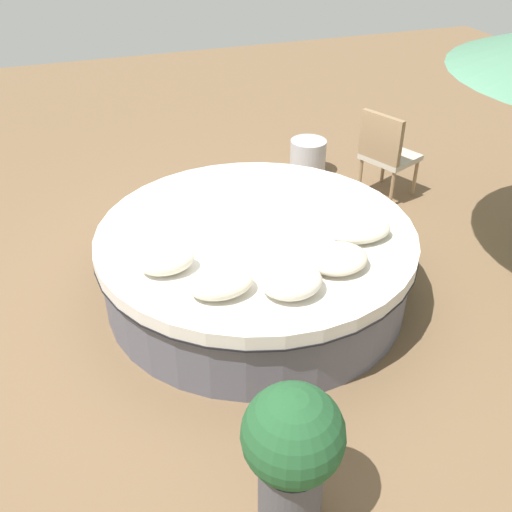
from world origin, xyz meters
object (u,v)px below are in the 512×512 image
at_px(round_bed, 256,262).
at_px(side_table, 308,157).
at_px(planter, 292,449).
at_px(throw_pillow_4, 361,231).
at_px(throw_pillow_2, 291,280).
at_px(throw_pillow_0, 166,261).
at_px(patio_chair, 386,150).
at_px(throw_pillow_1, 221,283).
at_px(throw_pillow_3, 337,258).

bearing_deg(round_bed, side_table, 56.04).
bearing_deg(planter, throw_pillow_4, 52.39).
height_order(throw_pillow_2, side_table, throw_pillow_2).
relative_size(throw_pillow_0, throw_pillow_2, 0.94).
xyz_separation_m(throw_pillow_2, planter, (-0.47, -1.18, -0.18)).
xyz_separation_m(round_bed, side_table, (1.39, 2.06, -0.12)).
distance_m(throw_pillow_0, patio_chair, 3.15).
distance_m(round_bed, throw_pillow_1, 0.97).
bearing_deg(side_table, throw_pillow_1, -124.39).
xyz_separation_m(throw_pillow_3, throw_pillow_4, (0.36, 0.29, -0.00)).
height_order(throw_pillow_3, throw_pillow_4, throw_pillow_3).
height_order(throw_pillow_0, throw_pillow_4, throw_pillow_0).
distance_m(throw_pillow_1, patio_chair, 3.12).
height_order(throw_pillow_3, side_table, throw_pillow_3).
xyz_separation_m(throw_pillow_2, throw_pillow_3, (0.44, 0.17, -0.02)).
distance_m(throw_pillow_0, planter, 1.75).
height_order(round_bed, planter, planter).
bearing_deg(planter, side_table, 65.10).
bearing_deg(side_table, throw_pillow_0, -132.61).
height_order(round_bed, side_table, round_bed).
height_order(throw_pillow_2, patio_chair, patio_chair).
distance_m(throw_pillow_3, throw_pillow_4, 0.46).
height_order(patio_chair, planter, patio_chair).
bearing_deg(throw_pillow_4, side_table, 75.35).
bearing_deg(planter, throw_pillow_3, 56.12).
bearing_deg(side_table, planter, -114.90).
distance_m(throw_pillow_1, throw_pillow_4, 1.29).
height_order(throw_pillow_2, throw_pillow_4, throw_pillow_2).
bearing_deg(patio_chair, throw_pillow_1, -73.87).
bearing_deg(throw_pillow_1, throw_pillow_3, 1.22).
height_order(throw_pillow_1, planter, planter).
height_order(throw_pillow_0, throw_pillow_1, throw_pillow_0).
bearing_deg(throw_pillow_3, round_bed, 119.00).
xyz_separation_m(throw_pillow_2, throw_pillow_4, (0.79, 0.46, -0.02)).
height_order(throw_pillow_2, throw_pillow_3, throw_pillow_2).
bearing_deg(side_table, throw_pillow_2, -116.18).
xyz_separation_m(throw_pillow_3, planter, (-0.90, -1.34, -0.16)).
distance_m(round_bed, throw_pillow_3, 0.89).
relative_size(round_bed, throw_pillow_4, 5.30).
bearing_deg(throw_pillow_0, throw_pillow_3, -17.08).
bearing_deg(throw_pillow_3, patio_chair, 51.44).
xyz_separation_m(throw_pillow_0, throw_pillow_2, (0.76, -0.53, 0.00)).
xyz_separation_m(round_bed, throw_pillow_0, (-0.81, -0.33, 0.40)).
bearing_deg(throw_pillow_3, throw_pillow_0, 162.92).
height_order(throw_pillow_2, planter, planter).
height_order(throw_pillow_1, throw_pillow_4, throw_pillow_1).
xyz_separation_m(throw_pillow_4, planter, (-1.26, -1.63, -0.16)).
distance_m(patio_chair, planter, 4.08).
relative_size(planter, side_table, 2.22).
bearing_deg(patio_chair, throw_pillow_0, -82.78).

